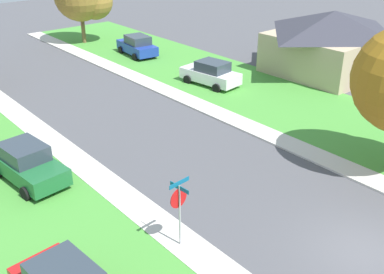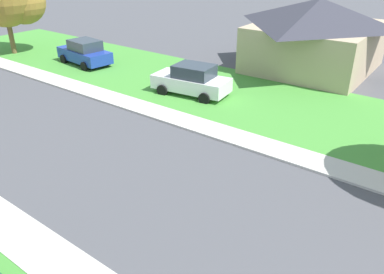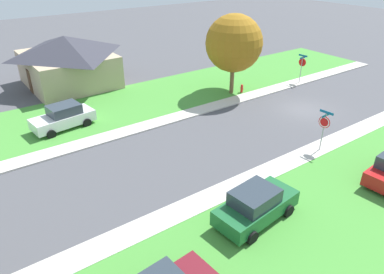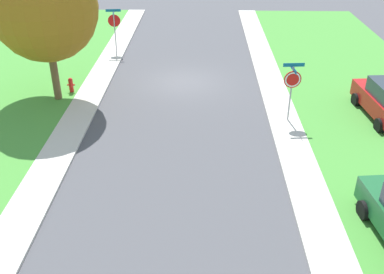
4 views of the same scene
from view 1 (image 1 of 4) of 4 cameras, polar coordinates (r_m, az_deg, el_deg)
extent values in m
plane|color=#4C4C51|center=(18.13, 20.62, -13.18)|extent=(120.00, 120.00, 0.00)
cube|color=beige|center=(27.58, 4.25, 2.55)|extent=(1.40, 56.00, 0.10)
cube|color=#479338|center=(30.84, 10.55, 4.73)|extent=(8.00, 56.00, 0.08)
cube|color=beige|center=(22.64, -13.12, -3.60)|extent=(1.40, 56.00, 0.10)
cylinder|color=#9E9EA3|center=(16.51, -1.52, -9.82)|extent=(0.07, 0.07, 2.60)
cylinder|color=red|center=(16.11, -1.68, -7.58)|extent=(0.76, 0.09, 0.76)
cylinder|color=white|center=(16.12, -1.72, -7.56)|extent=(0.67, 0.06, 0.67)
cylinder|color=red|center=(16.13, -1.73, -7.55)|extent=(0.55, 0.05, 0.55)
cube|color=#0F5B84|center=(15.74, -1.58, -5.71)|extent=(0.92, 0.10, 0.16)
cube|color=#0F5B84|center=(15.84, -1.57, -6.29)|extent=(0.10, 0.92, 0.16)
cube|color=#1E6033|center=(21.95, -19.60, -3.56)|extent=(2.23, 4.46, 0.76)
cube|color=#2D3842|center=(21.79, -20.13, -1.72)|extent=(1.81, 2.25, 0.68)
cylinder|color=black|center=(21.43, -15.66, -4.88)|extent=(0.30, 0.66, 0.64)
cylinder|color=black|center=(20.76, -19.88, -6.61)|extent=(0.30, 0.66, 0.64)
cylinder|color=black|center=(23.53, -19.09, -2.48)|extent=(0.30, 0.66, 0.64)
cylinder|color=black|center=(16.25, -14.37, -15.89)|extent=(0.29, 0.66, 0.64)
cube|color=white|center=(32.68, 2.27, 7.60)|extent=(2.36, 4.50, 0.76)
cube|color=#2D3842|center=(32.34, 2.56, 8.74)|extent=(1.87, 2.29, 0.68)
cylinder|color=black|center=(32.99, -0.55, 7.10)|extent=(0.32, 0.67, 0.64)
cylinder|color=black|center=(34.27, 1.51, 7.82)|extent=(0.32, 0.67, 0.64)
cylinder|color=black|center=(31.34, 3.07, 6.04)|extent=(0.32, 0.67, 0.64)
cylinder|color=black|center=(32.69, 5.08, 6.82)|extent=(0.32, 0.67, 0.64)
cube|color=#1E389E|center=(40.18, -6.82, 10.93)|extent=(2.28, 4.48, 0.76)
cube|color=#2D3842|center=(39.83, -6.73, 11.87)|extent=(1.83, 2.27, 0.68)
cylinder|color=black|center=(41.06, -8.79, 10.59)|extent=(0.31, 0.66, 0.64)
cylinder|color=black|center=(41.82, -6.53, 11.00)|extent=(0.31, 0.66, 0.64)
cylinder|color=black|center=(38.74, -7.06, 9.77)|extent=(0.31, 0.66, 0.64)
cylinder|color=black|center=(39.54, -4.71, 10.21)|extent=(0.31, 0.66, 0.64)
cylinder|color=brown|center=(44.98, -13.32, 12.93)|extent=(0.36, 0.36, 2.77)
sphere|color=olive|center=(44.40, -11.97, 16.12)|extent=(3.28, 3.28, 3.28)
cube|color=tan|center=(36.99, 16.70, 10.02)|extent=(8.57, 7.39, 3.00)
pyramid|color=#33333D|center=(36.47, 17.17, 13.48)|extent=(9.18, 8.01, 1.60)
cube|color=#51331E|center=(39.04, 12.13, 10.64)|extent=(1.00, 0.08, 2.10)
camera|label=2|loc=(11.59, -16.26, 8.97)|focal=36.42mm
camera|label=3|loc=(28.55, -49.20, 18.41)|focal=32.79mm
camera|label=4|loc=(31.04, -18.39, 21.48)|focal=41.66mm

